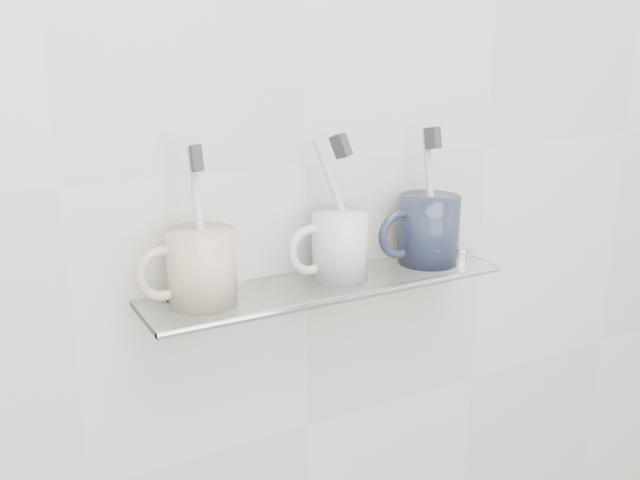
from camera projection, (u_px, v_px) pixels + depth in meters
wall_back at (305, 164)px, 0.97m from camera, size 2.50×0.00×2.50m
shelf_glass at (327, 285)px, 0.96m from camera, size 0.50×0.12×0.01m
shelf_rail at (349, 298)px, 0.91m from camera, size 0.50×0.01×0.01m
bracket_left at (165, 309)px, 0.90m from camera, size 0.02×0.03×0.02m
bracket_right at (431, 260)px, 1.10m from camera, size 0.02×0.03×0.02m
mug_left at (202, 267)px, 0.87m from camera, size 0.10×0.10×0.09m
mug_left_handle at (163, 273)px, 0.84m from camera, size 0.07×0.01×0.07m
toothbrush_left at (200, 224)px, 0.85m from camera, size 0.01×0.06×0.19m
bristles_left at (196, 158)px, 0.83m from camera, size 0.02×0.03×0.03m
mug_center at (340, 245)px, 0.96m from camera, size 0.10×0.10×0.09m
mug_center_handle at (311, 250)px, 0.94m from camera, size 0.07×0.01×0.07m
toothbrush_center at (340, 206)px, 0.94m from camera, size 0.07×0.05×0.18m
bristles_center at (341, 146)px, 0.92m from camera, size 0.02×0.03×0.04m
mug_right at (429, 229)px, 1.02m from camera, size 0.11×0.11×0.10m
mug_right_handle at (400, 234)px, 1.00m from camera, size 0.07×0.01×0.07m
toothbrush_right at (430, 194)px, 1.01m from camera, size 0.01×0.05×0.19m
bristles_right at (433, 138)px, 0.99m from camera, size 0.01×0.03×0.03m
chrome_cap at (459, 251)px, 1.06m from camera, size 0.04×0.04×0.02m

